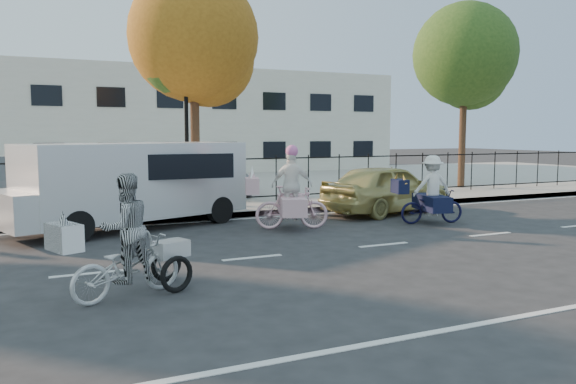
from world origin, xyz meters
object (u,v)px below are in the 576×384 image
lamppost (186,109)px  lot_car_d (219,174)px  unicorn_bike (290,198)px  bull_bike (431,196)px  zebra_trike (127,250)px  white_van (131,181)px  gold_sedan (387,189)px

lamppost → lot_car_d: (2.03, 3.27, -2.23)m
unicorn_bike → lot_car_d: 7.45m
lamppost → bull_bike: (5.27, -4.89, -2.39)m
zebra_trike → bull_bike: size_ratio=1.05×
lamppost → white_van: size_ratio=0.67×
bull_bike → gold_sedan: bearing=11.7°
lamppost → white_van: (-2.02, -2.30, -1.93)m
white_van → zebra_trike: bearing=-118.9°
lamppost → zebra_trike: bearing=-109.9°
white_van → gold_sedan: bearing=-23.0°
zebra_trike → unicorn_bike: (4.59, 4.30, 0.08)m
unicorn_bike → lot_car_d: size_ratio=0.49×
bull_bike → lamppost: bearing=60.3°
gold_sedan → lot_car_d: lot_car_d is taller
lot_car_d → unicorn_bike: bearing=-87.7°
zebra_trike → bull_bike: bearing=-88.2°
lamppost → lot_car_d: size_ratio=1.00×
bull_bike → gold_sedan: (0.05, 2.10, 0.02)m
lamppost → white_van: bearing=-131.3°
zebra_trike → lamppost: bearing=-41.3°
lamppost → gold_sedan: (5.32, -2.79, -2.37)m
gold_sedan → white_van: bearing=72.0°
zebra_trike → white_van: white_van is taller
zebra_trike → lot_car_d: bearing=-44.9°
zebra_trike → white_van: 6.26m
unicorn_bike → gold_sedan: bearing=-51.6°
lamppost → unicorn_bike: lamppost is taller
bull_bike → lot_car_d: (-3.24, 8.16, 0.17)m
lamppost → unicorn_bike: size_ratio=2.04×
zebra_trike → unicorn_bike: unicorn_bike is taller
unicorn_bike → white_van: bearing=80.9°
zebra_trike → bull_bike: (8.34, 3.57, 0.02)m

